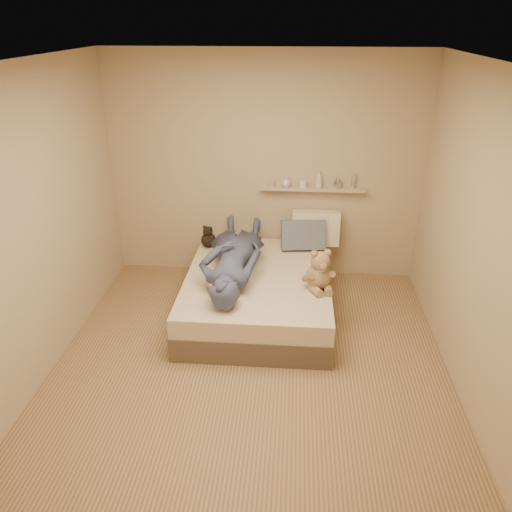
# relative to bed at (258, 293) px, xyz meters

# --- Properties ---
(room) EXTENTS (3.80, 3.80, 3.80)m
(room) POSITION_rel_bed_xyz_m (0.00, -0.93, 1.08)
(room) COLOR #98784E
(room) RESTS_ON ground
(bed) EXTENTS (1.50, 1.90, 0.45)m
(bed) POSITION_rel_bed_xyz_m (0.00, 0.00, 0.00)
(bed) COLOR brown
(bed) RESTS_ON floor
(game_console) EXTENTS (0.18, 0.13, 0.06)m
(game_console) POSITION_rel_bed_xyz_m (-0.35, -0.60, 0.38)
(game_console) COLOR silver
(game_console) RESTS_ON bed
(teddy_bear) EXTENTS (0.34, 0.35, 0.43)m
(teddy_bear) POSITION_rel_bed_xyz_m (0.62, -0.25, 0.40)
(teddy_bear) COLOR #91794F
(teddy_bear) RESTS_ON bed
(dark_plush) EXTENTS (0.17, 0.17, 0.27)m
(dark_plush) POSITION_rel_bed_xyz_m (-0.63, 0.64, 0.34)
(dark_plush) COLOR black
(dark_plush) RESTS_ON bed
(pillow_cream) EXTENTS (0.55, 0.20, 0.41)m
(pillow_cream) POSITION_rel_bed_xyz_m (0.61, 0.83, 0.43)
(pillow_cream) COLOR #F1E5BF
(pillow_cream) RESTS_ON bed
(pillow_grey) EXTENTS (0.52, 0.30, 0.37)m
(pillow_grey) POSITION_rel_bed_xyz_m (0.46, 0.69, 0.40)
(pillow_grey) COLOR slate
(pillow_grey) RESTS_ON bed
(person) EXTENTS (0.64, 1.69, 0.40)m
(person) POSITION_rel_bed_xyz_m (-0.26, 0.02, 0.43)
(person) COLOR #3F4A63
(person) RESTS_ON bed
(wall_shelf) EXTENTS (1.20, 0.12, 0.03)m
(wall_shelf) POSITION_rel_bed_xyz_m (0.55, 0.91, 0.88)
(wall_shelf) COLOR tan
(wall_shelf) RESTS_ON wall_back
(shelf_bottles) EXTENTS (0.98, 0.14, 0.20)m
(shelf_bottles) POSITION_rel_bed_xyz_m (0.50, 0.91, 0.96)
(shelf_bottles) COLOR #C0B1A5
(shelf_bottles) RESTS_ON wall_shelf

